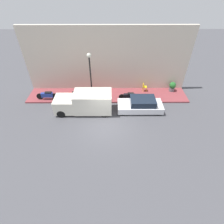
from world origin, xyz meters
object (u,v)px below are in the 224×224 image
streetlamp (90,70)px  motorcycle_black (129,96)px  potted_plant (172,86)px  cafe_chair (144,87)px  motorcycle_red (74,95)px  motorcycle_blue (47,95)px  parked_car (141,105)px  delivery_van (84,102)px

streetlamp → motorcycle_black: bearing=-86.3°
potted_plant → cafe_chair: size_ratio=1.12×
motorcycle_black → motorcycle_red: size_ratio=1.11×
motorcycle_black → motorcycle_blue: 7.97m
potted_plant → cafe_chair: bearing=90.3°
motorcycle_black → cafe_chair: size_ratio=2.25×
parked_car → motorcycle_black: (1.52, 0.92, -0.06)m
motorcycle_red → potted_plant: 10.09m
motorcycle_black → streetlamp: 4.54m
parked_car → cafe_chair: (3.06, -0.77, 0.06)m
motorcycle_blue → motorcycle_black: bearing=-90.4°
motorcycle_black → motorcycle_blue: size_ratio=0.94×
parked_car → potted_plant: (3.07, -3.69, 0.06)m
streetlamp → delivery_van: bearing=158.7°
motorcycle_black → cafe_chair: 2.28m
motorcycle_blue → motorcycle_red: (0.03, -2.59, -0.02)m
parked_car → streetlamp: (1.29, 4.47, 2.75)m
delivery_van → potted_plant: (3.23, -8.73, -0.35)m
motorcycle_black → streetlamp: (-0.23, 3.56, 2.82)m
motorcycle_red → streetlamp: (-0.32, -1.82, 2.78)m
motorcycle_red → delivery_van: bearing=-144.6°
motorcycle_black → cafe_chair: cafe_chair is taller
delivery_van → motorcycle_blue: bearing=65.7°
delivery_van → streetlamp: 2.81m
motorcycle_blue → cafe_chair: size_ratio=2.40×
parked_car → cafe_chair: parked_car is taller
delivery_van → motorcycle_black: (1.67, -4.12, -0.47)m
cafe_chair → motorcycle_blue: bearing=98.7°
motorcycle_red → potted_plant: (1.46, -9.98, 0.08)m
delivery_van → potted_plant: 9.31m
motorcycle_blue → potted_plant: size_ratio=2.14×
parked_car → motorcycle_red: (1.61, 6.29, -0.02)m
parked_car → motorcycle_red: bearing=75.6°
motorcycle_black → motorcycle_red: (0.09, 5.37, 0.04)m
parked_car → motorcycle_black: bearing=31.1°
delivery_van → motorcycle_black: size_ratio=2.51×
motorcycle_red → motorcycle_blue: bearing=90.6°
parked_car → motorcycle_black: size_ratio=2.02×
parked_car → potted_plant: parked_car is taller
cafe_chair → motorcycle_red: bearing=101.6°
parked_car → streetlamp: streetlamp is taller
delivery_van → potted_plant: delivery_van is taller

